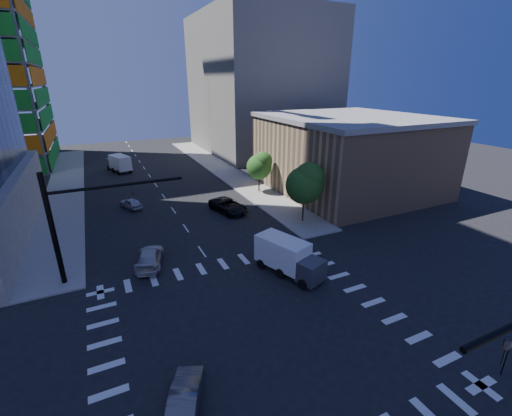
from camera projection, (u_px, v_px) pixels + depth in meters
ground at (257, 330)px, 22.24m from camera, size 160.00×160.00×0.00m
road_markings at (257, 330)px, 22.23m from camera, size 20.00×20.00×0.01m
sidewalk_ne at (223, 170)px, 61.01m from camera, size 5.00×60.00×0.15m
sidewalk_nw at (66, 188)px, 50.96m from camera, size 5.00×60.00×0.15m
commercial_building at (348, 153)px, 48.98m from camera, size 20.50×22.50×10.60m
bg_building_ne at (260, 85)px, 74.57m from camera, size 24.00×30.00×28.00m
signal_mast_nw at (73, 217)px, 25.98m from camera, size 10.20×0.40×9.00m
tree_south at (306, 183)px, 37.39m from camera, size 4.16×4.16×6.82m
tree_north at (260, 165)px, 47.89m from camera, size 3.54×3.52×5.78m
no_parking_sign at (507, 355)px, 18.45m from camera, size 0.30×0.06×2.20m
car_nb_far at (228, 206)px, 41.83m from camera, size 3.98×6.17×1.58m
car_sb_near at (150, 257)px, 29.85m from camera, size 3.38×5.48×1.48m
car_sb_mid at (131, 203)px, 43.04m from camera, size 2.80×4.10×1.30m
car_sb_cross at (185, 397)px, 16.85m from camera, size 2.87×4.21×1.31m
box_truck_near at (291, 260)px, 28.26m from camera, size 4.11×6.01×2.91m
box_truck_far at (118, 164)px, 60.07m from camera, size 3.95×6.02×2.92m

